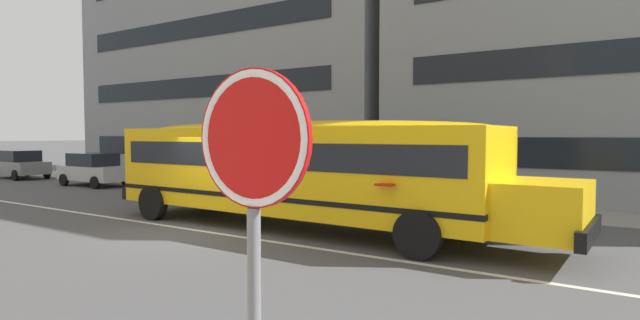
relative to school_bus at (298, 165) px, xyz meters
The scene contains 8 objects.
ground_plane 3.20m from the school_bus, 141.82° to the right, with size 400.00×400.00×0.00m, color #4C4C4F.
sidewalk_far 7.17m from the school_bus, 107.66° to the left, with size 120.00×3.00×0.01m, color gray.
lane_centreline 3.20m from the school_bus, 141.82° to the right, with size 110.00×0.16×0.01m, color silver.
school_bus is the anchor object (origin of this frame).
parked_car_silver_by_lamppost 15.69m from the school_bus, 166.38° to the left, with size 3.91×1.91×1.64m.
parked_car_grey_far_corner 23.12m from the school_bus, behind, with size 3.99×2.07×1.64m.
stop_sign_post 10.99m from the school_bus, 55.42° to the right, with size 0.70×0.07×2.90m.
apartment_block_far_left 18.88m from the school_bus, 134.51° to the left, with size 20.84×9.80×13.30m.
Camera 1 is at (9.99, -9.28, 2.57)m, focal length 28.07 mm.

